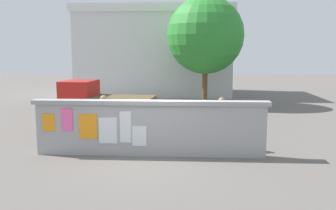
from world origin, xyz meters
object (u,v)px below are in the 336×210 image
at_px(bicycle_far, 168,134).
at_px(tree_roadside, 205,35).
at_px(motorcycle, 227,124).
at_px(bicycle_near, 227,114).
at_px(person_bystander, 221,118).
at_px(person_walking, 104,115).
at_px(auto_rickshaw_truck, 104,105).

distance_m(bicycle_far, tree_roadside, 10.31).
bearing_deg(motorcycle, bicycle_near, 85.19).
bearing_deg(person_bystander, person_walking, 175.69).
bearing_deg(person_walking, motorcycle, 19.71).
bearing_deg(tree_roadside, bicycle_near, -82.13).
relative_size(bicycle_far, person_bystander, 1.06).
bearing_deg(auto_rickshaw_truck, person_walking, -76.84).
bearing_deg(auto_rickshaw_truck, bicycle_near, 16.20).
bearing_deg(bicycle_far, motorcycle, 33.34).
bearing_deg(bicycle_near, motorcycle, -94.81).
bearing_deg(person_bystander, auto_rickshaw_truck, 145.12).
bearing_deg(motorcycle, person_walking, -160.29).
height_order(auto_rickshaw_truck, bicycle_far, auto_rickshaw_truck).
height_order(bicycle_far, person_bystander, person_bystander).
bearing_deg(tree_roadside, motorcycle, -86.35).
relative_size(bicycle_near, bicycle_far, 0.99).
distance_m(person_walking, person_bystander, 3.75).
height_order(motorcycle, bicycle_near, bicycle_near).
bearing_deg(bicycle_far, auto_rickshaw_truck, 135.56).
distance_m(motorcycle, bicycle_far, 2.44).
bearing_deg(person_bystander, tree_roadside, 90.98).
relative_size(bicycle_far, tree_roadside, 0.28).
distance_m(person_bystander, tree_roadside, 10.40).
bearing_deg(motorcycle, bicycle_far, -146.66).
relative_size(person_walking, person_bystander, 1.00).
height_order(auto_rickshaw_truck, tree_roadside, tree_roadside).
distance_m(motorcycle, bicycle_near, 2.77).
height_order(person_bystander, tree_roadside, tree_roadside).
xyz_separation_m(bicycle_far, person_bystander, (1.68, -0.41, 0.62)).
bearing_deg(auto_rickshaw_truck, motorcycle, -15.44).
distance_m(auto_rickshaw_truck, tree_roadside, 8.63).
height_order(auto_rickshaw_truck, bicycle_near, auto_rickshaw_truck).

